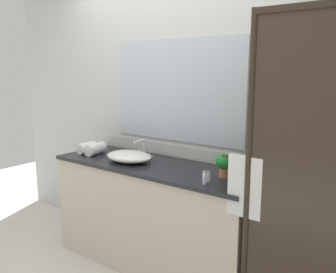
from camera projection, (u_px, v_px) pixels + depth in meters
The scene contains 11 objects.
ground_plane at pixel (154, 265), 3.10m from camera, with size 8.00×8.00×0.00m, color silver.
wall_back_with_mirror at pixel (178, 112), 3.13m from camera, with size 4.40×0.06×2.60m.
vanity_cabinet at pixel (154, 216), 3.02m from camera, with size 1.80×0.58×0.90m.
shower_enclosure at pixel (307, 185), 2.01m from camera, with size 1.20×0.59×2.00m.
sink_basin at pixel (129, 156), 3.02m from camera, with size 0.42×0.31×0.09m, color white.
faucet at pixel (143, 151), 3.16m from camera, with size 0.17×0.16×0.16m.
potted_plant at pixel (225, 163), 2.57m from camera, with size 0.14×0.14×0.17m.
amenity_bottle_body_wash at pixel (208, 177), 2.46m from camera, with size 0.03×0.03×0.08m.
amenity_bottle_shampoo at pixel (205, 178), 2.42m from camera, with size 0.03×0.03×0.09m.
rolled_towel_near_edge at pixel (87, 148), 3.33m from camera, with size 0.10×0.10×0.19m, color white.
rolled_towel_middle at pixel (95, 149), 3.27m from camera, with size 0.10×0.10×0.21m, color white.
Camera 1 is at (1.80, -2.20, 1.66)m, focal length 38.22 mm.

